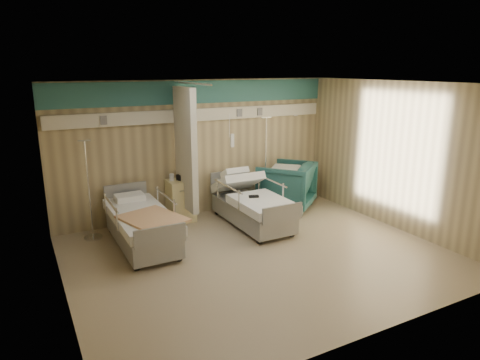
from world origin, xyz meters
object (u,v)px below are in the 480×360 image
Objects in this scene: visitor_armchair at (287,185)px; iv_stand_right at (265,190)px; iv_stand_left at (91,219)px; bed_right at (252,210)px; bed_left at (142,229)px; bedside_cabinet at (181,201)px.

iv_stand_right is (-0.46, 0.16, -0.10)m from visitor_armchair.
iv_stand_left is at bearing 179.78° from iv_stand_right.
iv_stand_right is at bearing 45.04° from bed_right.
visitor_armchair reaches higher than bed_left.
bedside_cabinet is 1.77m from iv_stand_left.
iv_stand_right is at bearing -0.22° from iv_stand_left.
visitor_armchair is (3.41, 0.60, 0.20)m from bed_left.
bedside_cabinet is at bearing 175.80° from iv_stand_right.
bedside_cabinet is at bearing -46.26° from visitor_armchair.
iv_stand_right is (0.76, 0.76, 0.10)m from bed_right.
iv_stand_left is at bearing -175.90° from bedside_cabinet.
bedside_cabinet is at bearing 40.60° from bed_left.
visitor_armchair is at bearing -7.23° from bedside_cabinet.
bed_right is 2.54× the size of bedside_cabinet.
bed_left is at bearing -29.06° from visitor_armchair.
iv_stand_left reaches higher than bed_right.
bedside_cabinet is at bearing 4.10° from iv_stand_left.
visitor_armchair is at bearing 26.29° from bed_right.
iv_stand_right is at bearing -4.20° from bedside_cabinet.
visitor_armchair is 0.56× the size of iv_stand_right.
bed_right is 1.46m from bedside_cabinet.
visitor_armchair is 4.13m from iv_stand_left.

